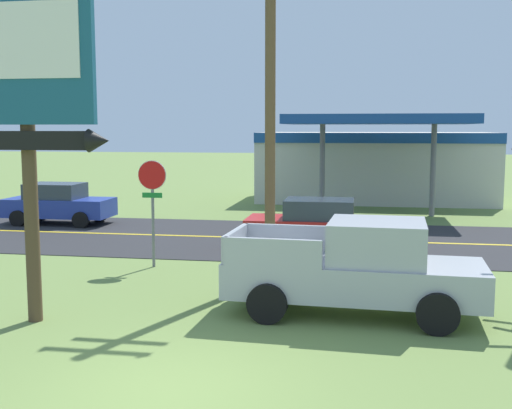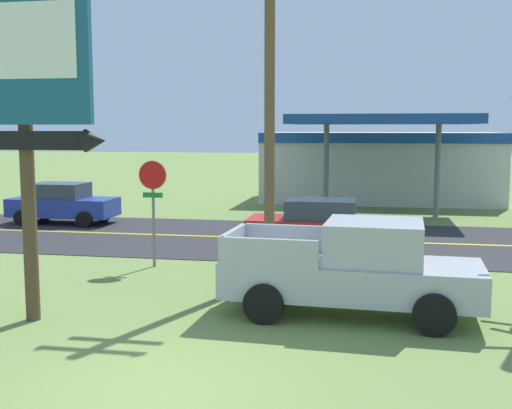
% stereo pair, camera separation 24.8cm
% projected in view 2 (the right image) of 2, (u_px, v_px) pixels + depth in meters
% --- Properties ---
extents(ground_plane, '(180.00, 180.00, 0.00)m').
position_uv_depth(ground_plane, '(157.00, 390.00, 9.34)').
color(ground_plane, olive).
extents(road_asphalt, '(140.00, 8.00, 0.02)m').
position_uv_depth(road_asphalt, '(282.00, 239.00, 22.03)').
color(road_asphalt, '#2B2B2D').
rests_on(road_asphalt, ground).
extents(road_centre_line, '(126.00, 0.20, 0.01)m').
position_uv_depth(road_centre_line, '(282.00, 239.00, 22.03)').
color(road_centre_line, gold).
rests_on(road_centre_line, road_asphalt).
extents(motel_sign, '(3.20, 0.54, 6.69)m').
position_uv_depth(motel_sign, '(23.00, 90.00, 12.09)').
color(motel_sign, brown).
rests_on(motel_sign, ground).
extents(stop_sign, '(0.80, 0.08, 2.95)m').
position_uv_depth(stop_sign, '(153.00, 194.00, 17.43)').
color(stop_sign, slate).
rests_on(stop_sign, ground).
extents(utility_pole, '(1.96, 0.26, 8.62)m').
position_uv_depth(utility_pole, '(270.00, 95.00, 15.61)').
color(utility_pole, brown).
rests_on(utility_pole, ground).
extents(gas_station, '(12.00, 11.50, 4.40)m').
position_uv_depth(gas_station, '(380.00, 164.00, 33.46)').
color(gas_station, beige).
rests_on(gas_station, ground).
extents(pickup_silver_parked_on_lawn, '(5.29, 2.44, 1.96)m').
position_uv_depth(pickup_silver_parked_on_lawn, '(355.00, 269.00, 12.99)').
color(pickup_silver_parked_on_lawn, '#A8AAAF').
rests_on(pickup_silver_parked_on_lawn, ground).
extents(car_red_mid_lane, '(4.20, 2.00, 1.64)m').
position_uv_depth(car_red_mid_lane, '(317.00, 225.00, 19.74)').
color(car_red_mid_lane, red).
rests_on(car_red_mid_lane, ground).
extents(car_blue_far_lane, '(4.20, 2.00, 1.64)m').
position_uv_depth(car_blue_far_lane, '(62.00, 203.00, 25.55)').
color(car_blue_far_lane, '#233893').
rests_on(car_blue_far_lane, ground).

